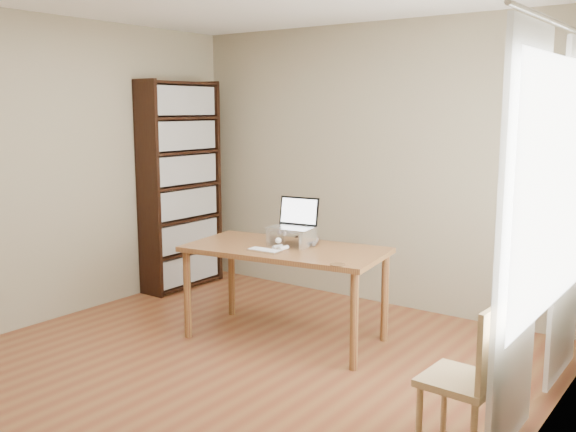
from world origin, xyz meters
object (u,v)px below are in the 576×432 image
object	(u,v)px
desk	(285,258)
laptop	(296,221)
chair	(472,374)
keyboard	(265,250)
cat	(296,237)
bookshelf	(181,186)

from	to	relation	value
desk	laptop	distance (m)	0.31
laptop	chair	size ratio (longest dim) A/B	0.44
laptop	keyboard	bearing A→B (deg)	-104.03
cat	chair	bearing A→B (deg)	-24.72
bookshelf	laptop	bearing A→B (deg)	-15.35
bookshelf	desk	bearing A→B (deg)	-19.46
bookshelf	keyboard	bearing A→B (deg)	-25.96
laptop	keyboard	distance (m)	0.41
bookshelf	laptop	distance (m)	1.84
desk	chair	xyz separation A→B (m)	(1.82, -0.84, -0.21)
keyboard	cat	distance (m)	0.34
bookshelf	cat	size ratio (longest dim) A/B	4.30
cat	keyboard	bearing A→B (deg)	-97.81
bookshelf	desk	xyz separation A→B (m)	(1.78, -0.63, -0.39)
bookshelf	chair	size ratio (longest dim) A/B	2.49
desk	keyboard	xyz separation A→B (m)	(-0.04, -0.22, 0.10)
chair	desk	bearing A→B (deg)	158.40
keyboard	bookshelf	bearing A→B (deg)	151.31
laptop	cat	size ratio (longest dim) A/B	0.76
laptop	cat	bearing A→B (deg)	-54.20
desk	chair	distance (m)	2.02
keyboard	cat	bearing A→B (deg)	76.38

